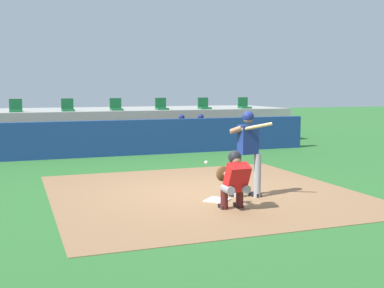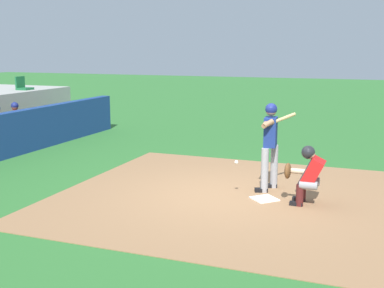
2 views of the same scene
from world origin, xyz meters
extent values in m
plane|color=#2D6B2D|center=(0.00, 0.00, 0.00)|extent=(80.00, 80.00, 0.00)
cube|color=#936B47|center=(0.00, 0.00, 0.01)|extent=(6.40, 6.40, 0.01)
cube|color=white|center=(0.00, -0.80, 0.02)|extent=(0.62, 0.62, 0.02)
cylinder|color=#99999E|center=(0.50, -0.68, 0.46)|extent=(0.15, 0.15, 0.92)
cylinder|color=#99999E|center=(0.90, -0.79, 0.46)|extent=(0.15, 0.15, 0.92)
cube|color=navy|center=(0.70, -0.73, 1.22)|extent=(0.40, 0.28, 0.60)
sphere|color=#996B4C|center=(0.70, -0.73, 1.65)|extent=(0.21, 0.21, 0.21)
sphere|color=navy|center=(0.70, -0.73, 1.68)|extent=(0.24, 0.24, 0.24)
cylinder|color=#996B4C|center=(0.42, -0.74, 1.43)|extent=(0.26, 0.23, 0.17)
cylinder|color=#996B4C|center=(0.61, -0.67, 1.43)|extent=(0.57, 0.11, 0.18)
cylinder|color=tan|center=(0.68, -0.91, 1.48)|extent=(0.73, 0.54, 0.24)
cube|color=black|center=(0.48, -0.62, 0.04)|extent=(0.20, 0.29, 0.09)
cube|color=black|center=(0.88, -0.73, 0.04)|extent=(0.20, 0.29, 0.09)
cylinder|color=gray|center=(-0.16, -1.64, 0.42)|extent=(0.16, 0.32, 0.16)
cylinder|color=#4C1919|center=(-0.16, -1.49, 0.21)|extent=(0.14, 0.14, 0.42)
cube|color=black|center=(-0.16, -1.43, 0.04)|extent=(0.11, 0.24, 0.08)
cylinder|color=gray|center=(0.16, -1.64, 0.42)|extent=(0.16, 0.32, 0.16)
cylinder|color=#4C1919|center=(0.16, -1.49, 0.21)|extent=(0.14, 0.14, 0.42)
cube|color=black|center=(0.16, -1.43, 0.04)|extent=(0.11, 0.24, 0.08)
cube|color=red|center=(0.00, -1.69, 0.64)|extent=(0.40, 0.44, 0.57)
cube|color=#2D2D33|center=(0.00, -1.57, 0.64)|extent=(0.38, 0.25, 0.45)
sphere|color=beige|center=(0.00, -1.61, 0.98)|extent=(0.21, 0.21, 0.21)
sphere|color=#232328|center=(0.00, -1.59, 1.00)|extent=(0.25, 0.25, 0.25)
cylinder|color=beige|center=(-0.04, -1.47, 0.64)|extent=(0.10, 0.45, 0.10)
ellipsoid|color=brown|center=(-0.08, -1.24, 0.64)|extent=(0.28, 0.12, 0.30)
sphere|color=white|center=(-0.02, -0.23, 0.71)|extent=(0.07, 0.07, 0.07)
cube|color=navy|center=(0.00, 6.50, 0.60)|extent=(13.00, 0.30, 1.20)
cube|color=olive|center=(0.00, 7.50, 0.23)|extent=(11.80, 0.44, 0.45)
cylinder|color=#939399|center=(1.94, 7.25, 0.49)|extent=(0.15, 0.40, 0.15)
cylinder|color=#939399|center=(1.94, 7.05, 0.23)|extent=(0.13, 0.13, 0.45)
cube|color=maroon|center=(1.94, 7.00, 0.04)|extent=(0.11, 0.24, 0.08)
cylinder|color=#939399|center=(2.20, 7.25, 0.49)|extent=(0.15, 0.40, 0.15)
cylinder|color=#939399|center=(2.20, 7.05, 0.23)|extent=(0.13, 0.13, 0.45)
cube|color=maroon|center=(2.20, 7.00, 0.04)|extent=(0.11, 0.24, 0.08)
cube|color=red|center=(2.07, 7.47, 0.76)|extent=(0.36, 0.22, 0.54)
sphere|color=#996B4C|center=(2.07, 7.47, 1.15)|extent=(0.20, 0.20, 0.20)
sphere|color=navy|center=(2.07, 7.47, 1.19)|extent=(0.22, 0.22, 0.22)
cylinder|color=#996B4C|center=(1.87, 7.33, 0.65)|extent=(0.09, 0.41, 0.22)
cylinder|color=#996B4C|center=(2.27, 7.33, 0.65)|extent=(0.09, 0.41, 0.22)
cylinder|color=#939399|center=(2.71, 7.25, 0.49)|extent=(0.15, 0.40, 0.15)
cylinder|color=#939399|center=(2.71, 7.05, 0.23)|extent=(0.13, 0.13, 0.45)
cube|color=maroon|center=(2.71, 7.00, 0.04)|extent=(0.11, 0.24, 0.08)
cylinder|color=#939399|center=(2.97, 7.25, 0.49)|extent=(0.15, 0.40, 0.15)
cylinder|color=#939399|center=(2.97, 7.05, 0.23)|extent=(0.13, 0.13, 0.45)
cube|color=maroon|center=(2.97, 7.00, 0.04)|extent=(0.11, 0.24, 0.08)
cube|color=red|center=(2.84, 7.47, 0.76)|extent=(0.36, 0.22, 0.54)
sphere|color=brown|center=(2.84, 7.47, 1.15)|extent=(0.20, 0.20, 0.20)
sphere|color=navy|center=(2.84, 7.47, 1.19)|extent=(0.22, 0.22, 0.22)
cylinder|color=brown|center=(2.64, 7.33, 0.65)|extent=(0.09, 0.41, 0.22)
cylinder|color=brown|center=(3.04, 7.33, 0.65)|extent=(0.09, 0.41, 0.22)
cube|color=#9E9E99|center=(0.00, 10.90, 0.70)|extent=(15.00, 4.40, 1.40)
cube|color=#196033|center=(-3.71, 9.30, 1.44)|extent=(0.46, 0.46, 0.08)
cube|color=#196033|center=(-3.71, 9.50, 1.68)|extent=(0.46, 0.06, 0.40)
cube|color=#196033|center=(-1.86, 9.30, 1.44)|extent=(0.46, 0.46, 0.08)
cube|color=#196033|center=(-1.86, 9.50, 1.68)|extent=(0.46, 0.06, 0.40)
cube|color=#196033|center=(0.00, 9.30, 1.44)|extent=(0.46, 0.46, 0.08)
cube|color=#196033|center=(0.00, 9.50, 1.68)|extent=(0.46, 0.06, 0.40)
cube|color=#196033|center=(1.86, 9.30, 1.44)|extent=(0.46, 0.46, 0.08)
cube|color=#196033|center=(1.86, 9.50, 1.68)|extent=(0.46, 0.06, 0.40)
cube|color=#196033|center=(3.71, 9.30, 1.44)|extent=(0.46, 0.46, 0.08)
cube|color=#196033|center=(3.71, 9.50, 1.68)|extent=(0.46, 0.06, 0.40)
cube|color=#196033|center=(5.57, 9.30, 1.44)|extent=(0.46, 0.46, 0.08)
cube|color=#196033|center=(5.57, 9.50, 1.68)|extent=(0.46, 0.06, 0.40)
camera|label=1|loc=(-3.81, -9.69, 2.27)|focal=45.67mm
camera|label=2|loc=(-9.17, -2.81, 2.89)|focal=46.81mm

